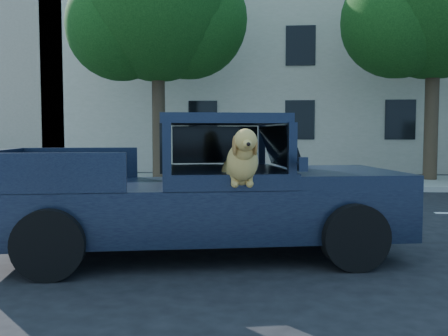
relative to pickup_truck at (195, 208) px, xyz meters
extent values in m
plane|color=black|center=(1.23, 0.53, -0.64)|extent=(120.00, 120.00, 0.00)
cube|color=gray|center=(1.23, 9.73, -0.57)|extent=(60.00, 4.00, 0.15)
cylinder|color=#332619|center=(-2.77, 10.13, 1.56)|extent=(0.44, 0.44, 4.40)
sphere|color=black|center=(-2.77, 10.13, 5.36)|extent=(5.20, 5.20, 5.20)
sphere|color=black|center=(-3.97, 9.83, 4.56)|extent=(3.60, 3.60, 3.60)
sphere|color=black|center=(-1.77, 10.43, 4.86)|extent=(4.00, 4.00, 4.00)
cylinder|color=#332619|center=(6.23, 10.13, 1.56)|extent=(0.44, 0.44, 4.40)
sphere|color=black|center=(5.03, 9.83, 4.56)|extent=(3.60, 3.60, 3.60)
cube|color=beige|center=(4.23, 17.03, 3.86)|extent=(26.00, 6.00, 9.00)
cube|color=black|center=(0.08, 0.04, 0.00)|extent=(5.60, 3.06, 0.67)
cube|color=black|center=(1.93, 0.42, 0.42)|extent=(1.91, 2.30, 0.16)
cube|color=black|center=(0.33, 0.09, 1.19)|extent=(1.94, 2.23, 0.12)
cube|color=black|center=(1.14, 0.26, 0.84)|extent=(0.61, 1.77, 0.58)
cube|color=black|center=(0.62, -0.32, 0.19)|extent=(0.66, 0.66, 0.39)
cube|color=black|center=(1.38, -0.99, 0.66)|extent=(0.11, 0.07, 0.16)
camera|label=1|loc=(1.01, -6.66, 1.01)|focal=40.00mm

